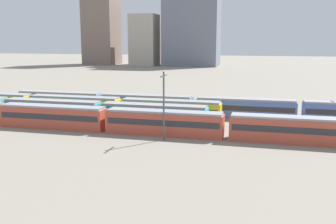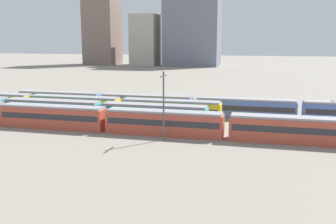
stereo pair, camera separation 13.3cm
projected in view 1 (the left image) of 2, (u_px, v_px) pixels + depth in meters
ground_plane at (28, 116)px, 73.24m from camera, size 600.00×600.00×0.00m
train_track_0 at (106, 119)px, 60.69m from camera, size 74.70×3.06×3.75m
train_track_1 at (53, 110)px, 68.71m from camera, size 55.80×3.06×3.75m
train_track_2 at (74, 106)px, 73.28m from camera, size 55.80×3.06×3.75m
train_track_3 at (300, 111)px, 68.18m from camera, size 112.50×3.06×3.75m
catenary_pole_0 at (164, 103)px, 54.57m from camera, size 0.24×3.20×9.88m
distant_building_0 at (101, 22)px, 224.36m from camera, size 17.89×18.19×49.24m
distant_building_1 at (146, 40)px, 219.65m from camera, size 14.35×20.99×28.38m
distant_building_2 at (192, 24)px, 211.59m from camera, size 29.97×19.46×45.70m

